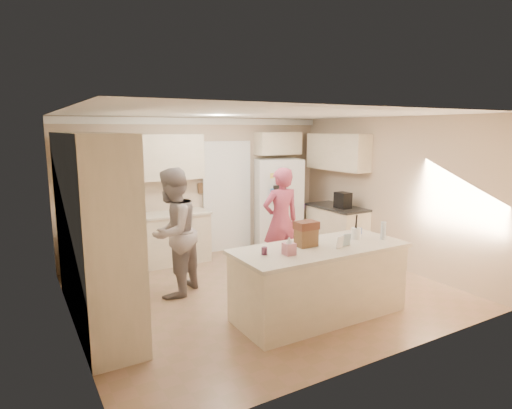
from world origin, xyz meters
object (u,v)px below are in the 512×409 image
teen_boy (173,233)px  teen_girl (281,221)px  dollhouse_body (306,238)px  island_base (319,283)px  coffee_maker (343,200)px  refrigerator (278,203)px  tissue_box (289,249)px  utensil_crock (356,233)px

teen_boy → teen_girl: size_ratio=1.04×
dollhouse_body → island_base: bearing=-33.7°
teen_boy → coffee_maker: bearing=142.8°
refrigerator → island_base: bearing=-96.1°
dollhouse_body → coffee_maker: bearing=39.3°
dollhouse_body → tissue_box: bearing=-153.4°
tissue_box → teen_boy: size_ratio=0.08×
island_base → dollhouse_body: size_ratio=8.46×
coffee_maker → teen_boy: 3.44m
tissue_box → coffee_maker: bearing=37.6°
refrigerator → coffee_maker: (0.70, -1.17, 0.17)m
refrigerator → dollhouse_body: bearing=-99.2°
coffee_maker → utensil_crock: 2.32m
utensil_crock → teen_girl: size_ratio=0.08×
coffee_maker → teen_boy: size_ratio=0.16×
refrigerator → dollhouse_body: 3.33m
utensil_crock → dollhouse_body: bearing=176.4°
tissue_box → teen_boy: teen_boy is taller
coffee_maker → teen_boy: bearing=-175.4°
refrigerator → teen_boy: (-2.73, -1.45, 0.03)m
refrigerator → tissue_box: bearing=-103.3°
teen_girl → refrigerator: bearing=-116.5°
teen_boy → teen_girl: (1.87, 0.02, -0.04)m
utensil_crock → dollhouse_body: (-0.80, 0.05, 0.04)m
coffee_maker → teen_girl: bearing=-170.9°
island_base → teen_boy: 2.19m
teen_girl → island_base: bearing=78.2°
utensil_crock → island_base: bearing=-175.6°
tissue_box → teen_girl: bearing=59.3°
tissue_box → utensil_crock: bearing=7.1°
refrigerator → teen_boy: 3.09m
refrigerator → teen_girl: size_ratio=1.01×
utensil_crock → teen_girl: bearing=95.7°
coffee_maker → tissue_box: size_ratio=2.14×
teen_boy → island_base: bearing=88.5°
coffee_maker → utensil_crock: size_ratio=2.00×
refrigerator → tissue_box: (-1.90, -3.17, 0.10)m
refrigerator → teen_boy: bearing=-134.5°
dollhouse_body → teen_boy: (-1.23, 1.53, -0.11)m
refrigerator → teen_boy: size_ratio=0.97×
refrigerator → island_base: refrigerator is taller
refrigerator → dollhouse_body: refrigerator is taller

